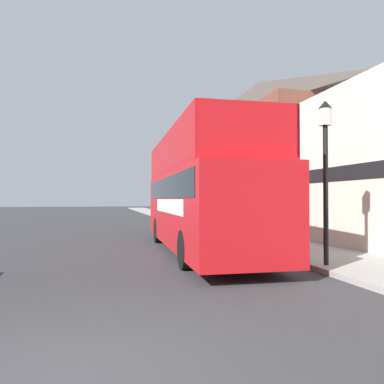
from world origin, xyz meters
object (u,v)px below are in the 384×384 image
(parked_car_ahead_of_bus, at_px, (176,221))
(lamp_post_second, at_px, (225,167))
(tour_bus, at_px, (200,201))
(lamp_post_nearest, at_px, (325,150))

(parked_car_ahead_of_bus, height_order, lamp_post_second, lamp_post_second)
(tour_bus, bearing_deg, parked_car_ahead_of_bus, 86.18)
(tour_bus, distance_m, lamp_post_nearest, 4.94)
(lamp_post_nearest, bearing_deg, lamp_post_second, 89.75)
(tour_bus, xyz_separation_m, lamp_post_nearest, (2.35, -4.12, 1.36))
(tour_bus, height_order, lamp_post_second, lamp_post_second)
(parked_car_ahead_of_bus, height_order, lamp_post_nearest, lamp_post_nearest)
(tour_bus, xyz_separation_m, lamp_post_second, (2.39, 4.20, 1.62))
(parked_car_ahead_of_bus, bearing_deg, tour_bus, -97.06)
(tour_bus, height_order, parked_car_ahead_of_bus, tour_bus)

